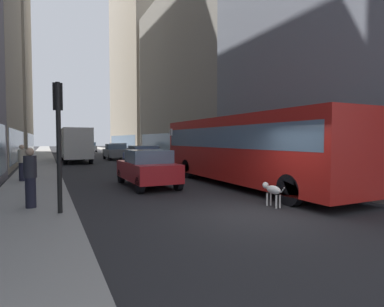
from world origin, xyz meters
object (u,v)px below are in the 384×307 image
(car_grey_wagon, at_px, (115,152))
(pedestrian_in_coat, at_px, (30,177))
(car_red_coupe, at_px, (148,168))
(dalmatian_dog, at_px, (272,190))
(car_blue_hatchback, at_px, (143,156))
(box_truck, at_px, (75,144))
(car_white_van, at_px, (117,149))
(car_black_suv, at_px, (64,148))
(pedestrian_with_handbag, at_px, (22,162))
(transit_bus, at_px, (243,146))
(car_silver_sedan, at_px, (89,147))
(traffic_light_near, at_px, (58,126))

(car_grey_wagon, relative_size, pedestrian_in_coat, 2.34)
(car_red_coupe, distance_m, dalmatian_dog, 5.97)
(car_blue_hatchback, relative_size, box_truck, 0.58)
(dalmatian_dog, bearing_deg, car_white_van, 86.81)
(car_grey_wagon, distance_m, car_black_suv, 18.35)
(pedestrian_with_handbag, bearing_deg, dalmatian_dog, -50.13)
(transit_bus, distance_m, car_silver_sedan, 41.42)
(car_white_van, distance_m, car_black_suv, 12.55)
(transit_bus, relative_size, box_truck, 1.54)
(car_black_suv, relative_size, box_truck, 0.55)
(car_grey_wagon, bearing_deg, car_black_suv, 102.59)
(car_red_coupe, relative_size, car_white_van, 1.01)
(box_truck, bearing_deg, car_white_van, 56.72)
(pedestrian_in_coat, bearing_deg, car_white_van, 73.62)
(car_white_van, distance_m, pedestrian_with_handbag, 23.96)
(car_white_van, bearing_deg, transit_bus, -90.00)
(car_blue_hatchback, bearing_deg, car_grey_wagon, 90.00)
(car_blue_hatchback, bearing_deg, traffic_light_near, -114.95)
(car_white_van, relative_size, box_truck, 0.53)
(car_white_van, distance_m, traffic_light_near, 30.62)
(pedestrian_with_handbag, bearing_deg, traffic_light_near, -79.87)
(transit_bus, xyz_separation_m, dalmatian_dog, (-1.72, -4.00, -1.26))
(car_black_suv, distance_m, pedestrian_in_coat, 39.97)
(traffic_light_near, bearing_deg, car_red_coupe, 48.41)
(car_grey_wagon, height_order, pedestrian_in_coat, pedestrian_in_coat)
(car_blue_hatchback, bearing_deg, car_silver_sedan, 90.00)
(car_silver_sedan, relative_size, car_blue_hatchback, 0.94)
(transit_bus, xyz_separation_m, car_black_suv, (-5.60, 38.17, -0.96))
(car_red_coupe, distance_m, traffic_light_near, 5.80)
(pedestrian_with_handbag, bearing_deg, car_blue_hatchback, 37.57)
(transit_bus, relative_size, car_black_suv, 2.81)
(car_white_van, bearing_deg, pedestrian_in_coat, -106.38)
(traffic_light_near, bearing_deg, dalmatian_dog, -12.60)
(car_blue_hatchback, distance_m, traffic_light_near, 14.55)
(car_white_van, relative_size, pedestrian_with_handbag, 2.37)
(dalmatian_dog, relative_size, pedestrian_with_handbag, 0.57)
(car_silver_sedan, xyz_separation_m, car_grey_wagon, (-0.00, -21.11, -0.00))
(box_truck, relative_size, traffic_light_near, 2.21)
(car_white_van, distance_m, car_silver_sedan, 14.53)
(car_red_coupe, relative_size, pedestrian_with_handbag, 2.39)
(car_black_suv, height_order, pedestrian_in_coat, pedestrian_in_coat)
(car_blue_hatchback, xyz_separation_m, box_truck, (-4.00, 7.95, 0.84))
(car_white_van, relative_size, pedestrian_in_coat, 2.37)
(transit_bus, distance_m, box_truck, 19.23)
(car_black_suv, relative_size, dalmatian_dog, 4.26)
(box_truck, distance_m, pedestrian_in_coat, 20.31)
(car_black_suv, height_order, traffic_light_near, traffic_light_near)
(car_black_suv, bearing_deg, pedestrian_in_coat, -94.04)
(car_grey_wagon, distance_m, traffic_light_near, 23.77)
(car_black_suv, distance_m, box_truck, 19.79)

